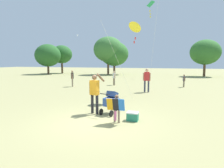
{
  "coord_description": "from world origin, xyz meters",
  "views": [
    {
      "loc": [
        2.72,
        -6.84,
        2.33
      ],
      "look_at": [
        0.11,
        1.56,
        1.3
      ],
      "focal_mm": 31.17,
      "sensor_mm": 36.0,
      "label": 1
    }
  ],
  "objects": [
    {
      "name": "kite_adult_black",
      "position": [
        0.56,
        4.55,
        4.27
      ],
      "size": [
        1.33,
        3.83,
        4.6
      ],
      "color": "yellow",
      "rests_on": "ground"
    },
    {
      "name": "treeline_distant",
      "position": [
        -3.37,
        25.62,
        3.71
      ],
      "size": [
        44.12,
        7.21,
        6.57
      ],
      "color": "brown",
      "rests_on": "ground"
    },
    {
      "name": "ground_plane",
      "position": [
        0.0,
        0.0,
        0.0
      ],
      "size": [
        120.0,
        120.0,
        0.0
      ],
      "primitive_type": "plane",
      "color": "#938E5B"
    },
    {
      "name": "person_sitting_far",
      "position": [
        -6.04,
        9.07,
        0.89
      ],
      "size": [
        0.31,
        0.46,
        1.51
      ],
      "color": "#7F705B",
      "rests_on": "ground"
    },
    {
      "name": "child_with_butterfly_kite",
      "position": [
        0.75,
        0.07,
        0.65
      ],
      "size": [
        0.68,
        0.35,
        1.08
      ],
      "color": "#7F705B",
      "rests_on": "ground"
    },
    {
      "name": "kite_orange_delta",
      "position": [
        0.88,
        9.72,
        6.65
      ],
      "size": [
        1.33,
        4.11,
        7.36
      ],
      "color": "green",
      "rests_on": "ground"
    },
    {
      "name": "stroller",
      "position": [
        0.16,
        1.23,
        0.61
      ],
      "size": [
        0.69,
        1.12,
        1.03
      ],
      "color": "black",
      "rests_on": "ground"
    },
    {
      "name": "person_red_shirt",
      "position": [
        3.75,
        11.75,
        0.68
      ],
      "size": [
        0.21,
        0.36,
        1.15
      ],
      "color": "#7F705B",
      "rests_on": "ground"
    },
    {
      "name": "person_kid_running",
      "position": [
        0.9,
        7.82,
        1.06
      ],
      "size": [
        0.58,
        0.27,
        1.8
      ],
      "color": "#33384C",
      "rests_on": "ground"
    },
    {
      "name": "cooler_box",
      "position": [
        1.28,
        0.51,
        0.18
      ],
      "size": [
        0.45,
        0.33,
        0.35
      ],
      "color": "#288466",
      "rests_on": "ground"
    },
    {
      "name": "person_adult_flyer",
      "position": [
        -0.53,
        1.03,
        1.05
      ],
      "size": [
        0.65,
        0.53,
        1.82
      ],
      "color": "#232328",
      "rests_on": "ground"
    },
    {
      "name": "person_couple_left",
      "position": [
        -2.7,
        11.29,
        0.81
      ],
      "size": [
        0.33,
        0.36,
        1.38
      ],
      "color": "#7F705B",
      "rests_on": "ground"
    }
  ]
}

